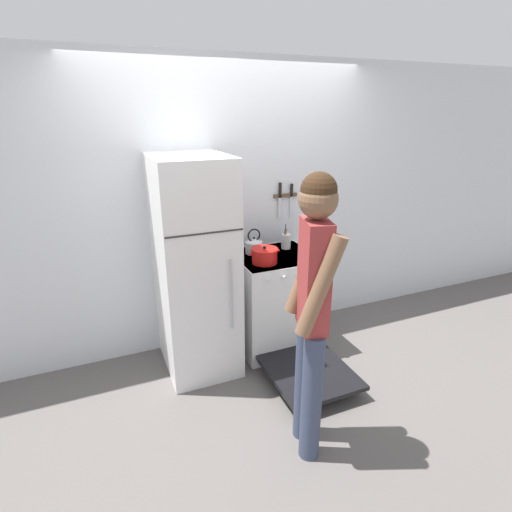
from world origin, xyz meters
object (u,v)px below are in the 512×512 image
object	(u,v)px
stove_range	(276,303)
person	(312,306)
dutch_oven_pot	(265,256)
utensil_jar	(286,241)
tea_kettle	(254,245)
refrigerator	(195,268)

from	to	relation	value
stove_range	person	bearing A→B (deg)	-105.86
dutch_oven_pot	utensil_jar	distance (m)	0.43
tea_kettle	person	world-z (taller)	person
refrigerator	stove_range	xyz separation A→B (m)	(0.74, -0.00, -0.46)
stove_range	utensil_jar	world-z (taller)	utensil_jar
refrigerator	utensil_jar	xyz separation A→B (m)	(0.91, 0.17, 0.07)
refrigerator	tea_kettle	xyz separation A→B (m)	(0.59, 0.16, 0.07)
person	tea_kettle	bearing A→B (deg)	7.45
stove_range	person	distance (m)	1.35
dutch_oven_pot	tea_kettle	xyz separation A→B (m)	(0.01, 0.26, 0.01)
refrigerator	stove_range	size ratio (longest dim) A/B	1.32
stove_range	utensil_jar	xyz separation A→B (m)	(0.18, 0.17, 0.52)
stove_range	tea_kettle	world-z (taller)	tea_kettle
dutch_oven_pot	utensil_jar	world-z (taller)	utensil_jar
utensil_jar	tea_kettle	bearing A→B (deg)	-178.77
refrigerator	utensil_jar	distance (m)	0.93
dutch_oven_pot	refrigerator	bearing A→B (deg)	170.78
refrigerator	tea_kettle	distance (m)	0.62
stove_range	utensil_jar	bearing A→B (deg)	44.64
tea_kettle	person	size ratio (longest dim) A/B	0.13
refrigerator	utensil_jar	bearing A→B (deg)	10.60
dutch_oven_pot	person	xyz separation A→B (m)	(-0.17, -1.08, 0.07)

